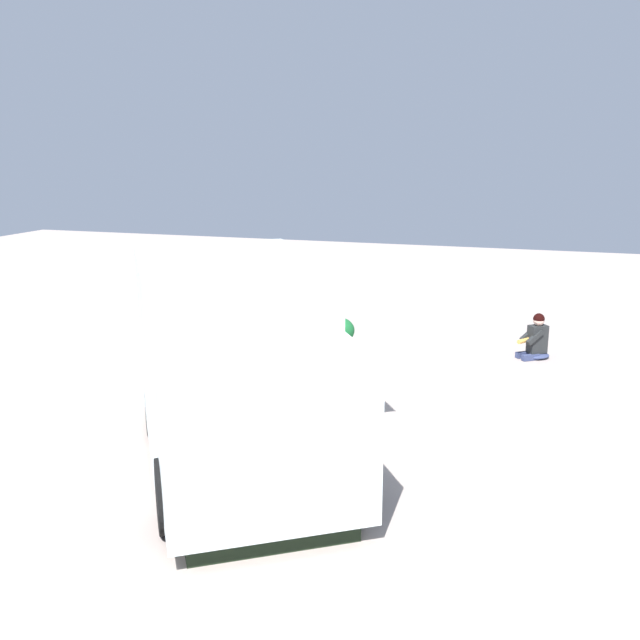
% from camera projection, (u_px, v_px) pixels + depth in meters
% --- Properties ---
extents(ground_plane, '(40.00, 40.00, 0.00)m').
position_uv_depth(ground_plane, '(261.00, 412.00, 11.07)').
color(ground_plane, '#AA9A91').
extents(food_truck, '(4.47, 5.17, 2.62)m').
position_uv_depth(food_truck, '(236.00, 369.00, 9.12)').
color(food_truck, white).
rests_on(food_truck, ground_plane).
extents(person_customer, '(0.74, 0.68, 0.90)m').
position_uv_depth(person_customer, '(536.00, 340.00, 13.79)').
color(person_customer, navy).
rests_on(person_customer, ground_plane).
extents(planter_flowering_near, '(0.47, 0.47, 0.75)m').
position_uv_depth(planter_flowering_near, '(163.00, 336.00, 14.03)').
color(planter_flowering_near, '#53514E').
rests_on(planter_flowering_near, ground_plane).
extents(planter_flowering_far, '(0.63, 0.63, 0.85)m').
position_uv_depth(planter_flowering_far, '(225.00, 348.00, 12.98)').
color(planter_flowering_far, '#495051').
rests_on(planter_flowering_far, ground_plane).
extents(planter_flowering_side, '(0.60, 0.60, 0.74)m').
position_uv_depth(planter_flowering_side, '(340.00, 335.00, 14.08)').
color(planter_flowering_side, beige).
rests_on(planter_flowering_side, ground_plane).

